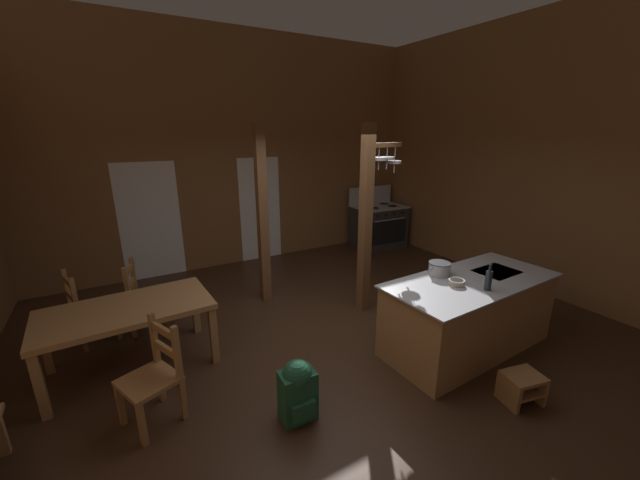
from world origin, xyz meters
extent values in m
cube|color=#382316|center=(0.00, 0.00, -0.05)|extent=(8.19, 7.81, 0.10)
cube|color=brown|center=(0.00, 3.58, 2.15)|extent=(8.19, 0.14, 4.30)
cube|color=brown|center=(3.76, 0.00, 2.15)|extent=(0.14, 7.81, 4.30)
cube|color=white|center=(-1.66, 3.50, 1.02)|extent=(1.00, 0.01, 2.05)
cube|color=white|center=(0.37, 3.50, 1.02)|extent=(0.84, 0.01, 2.05)
cube|color=#9E7044|center=(1.33, -0.81, 0.44)|extent=(2.13, 0.98, 0.87)
cube|color=#A8AAB2|center=(1.33, -0.81, 0.88)|extent=(2.20, 1.05, 0.02)
cube|color=black|center=(1.80, -0.79, 0.89)|extent=(0.54, 0.42, 0.00)
cube|color=black|center=(1.31, -0.38, 0.05)|extent=(1.99, 0.12, 0.10)
cube|color=#2E2E2E|center=(2.97, 2.95, 0.45)|extent=(1.13, 0.80, 0.90)
cube|color=black|center=(2.96, 2.56, 0.42)|extent=(0.93, 0.04, 0.52)
cylinder|color=#A8AAB2|center=(2.96, 2.54, 0.70)|extent=(0.83, 0.05, 0.02)
cube|color=#A8AAB2|center=(2.97, 2.95, 0.92)|extent=(1.17, 0.84, 0.03)
cube|color=#A8AAB2|center=(2.98, 3.31, 1.12)|extent=(1.14, 0.08, 0.40)
cylinder|color=black|center=(3.21, 2.79, 0.94)|extent=(0.21, 0.21, 0.01)
cylinder|color=black|center=(2.72, 2.81, 0.94)|extent=(0.21, 0.21, 0.01)
cylinder|color=black|center=(3.22, 3.09, 0.94)|extent=(0.21, 0.21, 0.01)
cylinder|color=black|center=(2.73, 3.11, 0.94)|extent=(0.21, 0.21, 0.01)
cylinder|color=black|center=(3.29, 2.54, 0.82)|extent=(0.05, 0.03, 0.04)
cylinder|color=black|center=(3.07, 2.54, 0.82)|extent=(0.05, 0.03, 0.04)
cylinder|color=black|center=(2.85, 2.55, 0.82)|extent=(0.05, 0.03, 0.04)
cylinder|color=black|center=(2.63, 2.56, 0.82)|extent=(0.05, 0.03, 0.04)
cube|color=brown|center=(0.83, 0.62, 1.32)|extent=(0.15, 0.15, 2.65)
cube|color=brown|center=(1.08, 0.64, 2.36)|extent=(0.66, 0.14, 0.06)
cylinder|color=#A8AAB2|center=(1.02, 0.64, 2.28)|extent=(0.01, 0.01, 0.16)
cylinder|color=#A8AAB2|center=(1.02, 0.64, 2.18)|extent=(0.26, 0.26, 0.04)
cylinder|color=#A8AAB2|center=(1.02, 0.64, 2.10)|extent=(0.02, 0.02, 0.14)
cylinder|color=#A8AAB2|center=(1.18, 0.65, 2.28)|extent=(0.01, 0.01, 0.16)
cylinder|color=#A8AAB2|center=(1.18, 0.65, 2.18)|extent=(0.23, 0.23, 0.04)
cylinder|color=#A8AAB2|center=(1.18, 0.65, 2.10)|extent=(0.02, 0.02, 0.14)
cylinder|color=#A8AAB2|center=(1.33, 0.66, 2.25)|extent=(0.01, 0.01, 0.22)
cylinder|color=#A8AAB2|center=(1.33, 0.66, 2.12)|extent=(0.21, 0.21, 0.04)
cylinder|color=#A8AAB2|center=(1.33, 0.66, 2.04)|extent=(0.02, 0.02, 0.14)
cube|color=brown|center=(-0.28, 1.67, 1.32)|extent=(0.14, 0.14, 2.65)
cube|color=olive|center=(1.01, -1.72, 0.28)|extent=(0.41, 0.35, 0.04)
cube|color=olive|center=(0.85, -1.69, 0.13)|extent=(0.10, 0.28, 0.26)
cube|color=olive|center=(1.16, -1.76, 0.13)|extent=(0.10, 0.28, 0.26)
cube|color=olive|center=(1.01, -1.72, 0.14)|extent=(0.37, 0.34, 0.03)
cube|color=#9E7044|center=(-2.21, 0.76, 0.71)|extent=(1.75, 0.99, 0.06)
cube|color=#9E7044|center=(-3.02, 1.11, 0.34)|extent=(0.08, 0.08, 0.68)
cube|color=#9E7044|center=(-1.45, 1.19, 0.34)|extent=(0.08, 0.08, 0.68)
cube|color=#9E7044|center=(-2.98, 0.33, 0.34)|extent=(0.08, 0.08, 0.68)
cube|color=#9E7044|center=(-1.40, 0.41, 0.34)|extent=(0.08, 0.08, 0.68)
cube|color=olive|center=(-1.94, 1.58, 0.43)|extent=(0.54, 0.54, 0.04)
cube|color=olive|center=(-1.71, 1.72, 0.21)|extent=(0.06, 0.06, 0.41)
cube|color=olive|center=(-1.81, 1.35, 0.21)|extent=(0.06, 0.06, 0.41)
cube|color=olive|center=(-2.08, 1.81, 0.47)|extent=(0.06, 0.06, 0.95)
cube|color=olive|center=(-2.18, 1.44, 0.47)|extent=(0.06, 0.06, 0.95)
cube|color=olive|center=(-2.13, 1.63, 0.84)|extent=(0.13, 0.38, 0.07)
cube|color=olive|center=(-2.13, 1.63, 0.65)|extent=(0.13, 0.38, 0.07)
cube|color=olive|center=(-2.12, -0.21, 0.43)|extent=(0.57, 0.57, 0.04)
cube|color=olive|center=(-2.23, -0.46, 0.21)|extent=(0.07, 0.07, 0.41)
cube|color=olive|center=(-2.37, -0.10, 0.21)|extent=(0.07, 0.07, 0.41)
cube|color=olive|center=(-1.88, -0.31, 0.47)|extent=(0.07, 0.07, 0.95)
cube|color=olive|center=(-2.02, 0.04, 0.47)|extent=(0.07, 0.07, 0.95)
cube|color=olive|center=(-1.95, -0.14, 0.84)|extent=(0.18, 0.37, 0.07)
cube|color=olive|center=(-1.95, -0.14, 0.65)|extent=(0.18, 0.37, 0.07)
cube|color=olive|center=(-2.58, 1.62, 0.43)|extent=(0.54, 0.54, 0.04)
cube|color=olive|center=(-2.45, 1.86, 0.21)|extent=(0.06, 0.06, 0.41)
cube|color=olive|center=(-2.34, 1.49, 0.21)|extent=(0.06, 0.06, 0.41)
cube|color=olive|center=(-2.81, 1.75, 0.47)|extent=(0.06, 0.06, 0.95)
cube|color=olive|center=(-2.71, 1.39, 0.47)|extent=(0.06, 0.06, 0.95)
cube|color=olive|center=(-2.76, 1.57, 0.84)|extent=(0.14, 0.38, 0.07)
cube|color=olive|center=(-2.76, 1.57, 0.65)|extent=(0.14, 0.38, 0.07)
cube|color=#1E5138|center=(-0.97, -0.82, 0.24)|extent=(0.33, 0.23, 0.48)
cube|color=#1E5138|center=(-0.97, -0.95, 0.17)|extent=(0.23, 0.07, 0.17)
cylinder|color=black|center=(-0.86, -0.70, 0.24)|extent=(0.04, 0.04, 0.38)
cylinder|color=black|center=(-1.06, -0.69, 0.24)|extent=(0.04, 0.04, 0.38)
sphere|color=#1E5138|center=(-0.97, -0.82, 0.46)|extent=(0.28, 0.28, 0.27)
cylinder|color=#A8AAB2|center=(1.09, -0.51, 0.96)|extent=(0.25, 0.25, 0.15)
cylinder|color=black|center=(1.09, -0.51, 1.04)|extent=(0.26, 0.26, 0.01)
cylinder|color=#A8AAB2|center=(0.95, -0.51, 1.00)|extent=(0.05, 0.02, 0.02)
cylinder|color=#A8AAB2|center=(1.23, -0.51, 1.00)|extent=(0.05, 0.02, 0.02)
cylinder|color=#B2A893|center=(1.03, -0.82, 0.92)|extent=(0.18, 0.18, 0.06)
cylinder|color=black|center=(1.03, -0.82, 0.95)|extent=(0.14, 0.14, 0.00)
cylinder|color=#1E2328|center=(1.21, -1.08, 1.00)|extent=(0.07, 0.07, 0.22)
cylinder|color=#1E2328|center=(1.21, -1.08, 1.15)|extent=(0.03, 0.03, 0.08)
camera|label=1|loc=(-2.16, -3.31, 2.55)|focal=20.37mm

